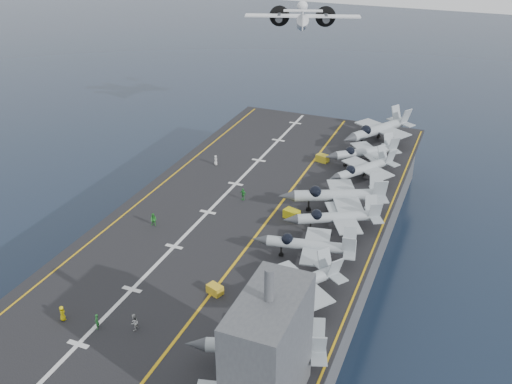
% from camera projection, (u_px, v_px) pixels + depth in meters
% --- Properties ---
extents(ground, '(500.00, 500.00, 0.00)m').
position_uv_depth(ground, '(246.00, 279.00, 86.28)').
color(ground, '#142135').
rests_on(ground, ground).
extents(hull, '(36.00, 90.00, 10.00)m').
position_uv_depth(hull, '(246.00, 252.00, 83.97)').
color(hull, '#56595E').
rests_on(hull, ground).
extents(flight_deck, '(38.00, 92.00, 0.40)m').
position_uv_depth(flight_deck, '(245.00, 221.00, 81.58)').
color(flight_deck, black).
rests_on(flight_deck, hull).
extents(foul_line, '(0.35, 90.00, 0.02)m').
position_uv_depth(foul_line, '(265.00, 224.00, 80.47)').
color(foul_line, gold).
rests_on(foul_line, flight_deck).
extents(landing_centerline, '(0.50, 90.00, 0.02)m').
position_uv_depth(landing_centerline, '(208.00, 212.00, 83.49)').
color(landing_centerline, silver).
rests_on(landing_centerline, flight_deck).
extents(deck_edge_port, '(0.25, 90.00, 0.02)m').
position_uv_depth(deck_edge_port, '(143.00, 199.00, 87.17)').
color(deck_edge_port, gold).
rests_on(deck_edge_port, flight_deck).
extents(deck_edge_stbd, '(0.25, 90.00, 0.02)m').
position_uv_depth(deck_edge_stbd, '(374.00, 247.00, 75.27)').
color(deck_edge_stbd, gold).
rests_on(deck_edge_stbd, flight_deck).
extents(island_superstructure, '(5.00, 10.00, 15.00)m').
position_uv_depth(island_superstructure, '(268.00, 342.00, 48.35)').
color(island_superstructure, '#56595E').
rests_on(island_superstructure, flight_deck).
extents(fighter_jet_1, '(16.10, 13.32, 4.79)m').
position_uv_depth(fighter_jet_1, '(265.00, 345.00, 55.32)').
color(fighter_jet_1, gray).
rests_on(fighter_jet_1, flight_deck).
extents(fighter_jet_2, '(15.62, 16.58, 4.80)m').
position_uv_depth(fighter_jet_2, '(294.00, 285.00, 63.89)').
color(fighter_jet_2, gray).
rests_on(fighter_jet_2, flight_deck).
extents(fighter_jet_3, '(14.62, 11.10, 4.59)m').
position_uv_depth(fighter_jet_3, '(310.00, 244.00, 71.58)').
color(fighter_jet_3, gray).
rests_on(fighter_jet_3, flight_deck).
extents(fighter_jet_4, '(16.12, 14.32, 4.68)m').
position_uv_depth(fighter_jet_4, '(338.00, 216.00, 77.78)').
color(fighter_jet_4, '#9197A0').
rests_on(fighter_jet_4, flight_deck).
extents(fighter_jet_5, '(18.57, 16.00, 5.43)m').
position_uv_depth(fighter_jet_5, '(339.00, 194.00, 82.74)').
color(fighter_jet_5, '#9FA7AE').
rests_on(fighter_jet_5, flight_deck).
extents(fighter_jet_6, '(15.07, 16.36, 4.73)m').
position_uv_depth(fighter_jet_6, '(364.00, 168.00, 91.60)').
color(fighter_jet_6, '#8D939D').
rests_on(fighter_jet_6, flight_deck).
extents(fighter_jet_7, '(15.92, 15.32, 4.62)m').
position_uv_depth(fighter_jet_7, '(366.00, 151.00, 97.79)').
color(fighter_jet_7, '#8E979F').
rests_on(fighter_jet_7, flight_deck).
extents(fighter_jet_8, '(17.69, 19.59, 5.67)m').
position_uv_depth(fighter_jet_8, '(379.00, 128.00, 105.93)').
color(fighter_jet_8, gray).
rests_on(fighter_jet_8, flight_deck).
extents(tow_cart_a, '(2.13, 1.75, 1.10)m').
position_uv_depth(tow_cart_a, '(215.00, 289.00, 66.18)').
color(tow_cart_a, gold).
rests_on(tow_cart_a, flight_deck).
extents(tow_cart_b, '(2.49, 1.99, 1.30)m').
position_uv_depth(tow_cart_b, '(292.00, 214.00, 81.72)').
color(tow_cart_b, gold).
rests_on(tow_cart_b, flight_deck).
extents(tow_cart_c, '(2.36, 1.83, 1.25)m').
position_uv_depth(tow_cart_c, '(322.00, 158.00, 99.22)').
color(tow_cart_c, gold).
rests_on(tow_cart_c, flight_deck).
extents(crew_0, '(1.28, 1.08, 1.82)m').
position_uv_depth(crew_0, '(62.00, 313.00, 61.85)').
color(crew_0, yellow).
rests_on(crew_0, flight_deck).
extents(crew_2, '(1.16, 0.78, 1.93)m').
position_uv_depth(crew_2, '(154.00, 220.00, 79.63)').
color(crew_2, green).
rests_on(crew_2, flight_deck).
extents(crew_4, '(1.25, 0.94, 1.89)m').
position_uv_depth(crew_4, '(243.00, 194.00, 86.56)').
color(crew_4, '#268C33').
rests_on(crew_4, flight_deck).
extents(crew_5, '(1.25, 1.17, 1.74)m').
position_uv_depth(crew_5, '(216.00, 160.00, 97.90)').
color(crew_5, silver).
rests_on(crew_5, flight_deck).
extents(crew_6, '(1.13, 1.29, 1.80)m').
position_uv_depth(crew_6, '(97.00, 321.00, 60.67)').
color(crew_6, '#2A8333').
rests_on(crew_6, flight_deck).
extents(crew_7, '(0.88, 1.24, 1.98)m').
position_uv_depth(crew_7, '(134.00, 322.00, 60.43)').
color(crew_7, silver).
rests_on(crew_7, flight_deck).
extents(transport_plane, '(29.05, 24.00, 5.90)m').
position_uv_depth(transport_plane, '(302.00, 23.00, 124.36)').
color(transport_plane, silver).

